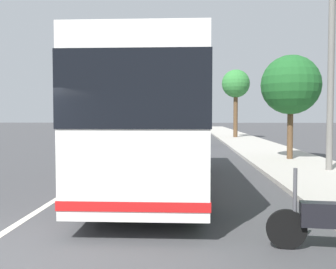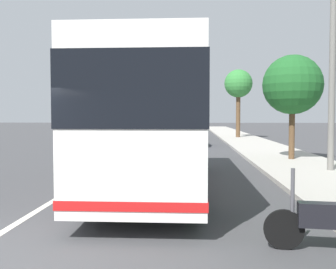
{
  "view_description": "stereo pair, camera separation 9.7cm",
  "coord_description": "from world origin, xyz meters",
  "px_view_note": "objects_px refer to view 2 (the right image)",
  "views": [
    {
      "loc": [
        -5.26,
        -3.23,
        2.05
      ],
      "look_at": [
        5.34,
        -2.69,
        1.54
      ],
      "focal_mm": 41.6,
      "sensor_mm": 36.0,
      "label": 1
    },
    {
      "loc": [
        -5.25,
        -3.33,
        2.05
      ],
      "look_at": [
        5.34,
        -2.69,
        1.54
      ],
      "focal_mm": 41.6,
      "sensor_mm": 36.0,
      "label": 2
    }
  ],
  "objects_px": {
    "car_oncoming": "(186,131)",
    "roadside_tree_mid_block": "(292,85)",
    "utility_pole": "(333,54)",
    "coach_bus": "(157,116)",
    "car_ahead_same_lane": "(118,131)",
    "roadside_tree_far_block": "(238,85)",
    "car_behind_bus": "(189,135)"
  },
  "relations": [
    {
      "from": "car_oncoming",
      "to": "roadside_tree_mid_block",
      "type": "relative_size",
      "value": 0.99
    },
    {
      "from": "utility_pole",
      "to": "coach_bus",
      "type": "bearing_deg",
      "value": 116.02
    },
    {
      "from": "coach_bus",
      "to": "car_oncoming",
      "type": "relative_size",
      "value": 2.15
    },
    {
      "from": "car_ahead_same_lane",
      "to": "roadside_tree_far_block",
      "type": "distance_m",
      "value": 11.52
    },
    {
      "from": "car_behind_bus",
      "to": "roadside_tree_mid_block",
      "type": "relative_size",
      "value": 0.87
    },
    {
      "from": "coach_bus",
      "to": "car_behind_bus",
      "type": "height_order",
      "value": "coach_bus"
    },
    {
      "from": "car_behind_bus",
      "to": "roadside_tree_mid_block",
      "type": "bearing_deg",
      "value": -157.69
    },
    {
      "from": "car_behind_bus",
      "to": "car_ahead_same_lane",
      "type": "height_order",
      "value": "car_behind_bus"
    },
    {
      "from": "car_ahead_same_lane",
      "to": "coach_bus",
      "type": "bearing_deg",
      "value": 15.79
    },
    {
      "from": "utility_pole",
      "to": "roadside_tree_mid_block",
      "type": "bearing_deg",
      "value": 7.53
    },
    {
      "from": "car_behind_bus",
      "to": "utility_pole",
      "type": "xyz_separation_m",
      "value": [
        -12.78,
        -5.04,
        3.49
      ]
    },
    {
      "from": "roadside_tree_far_block",
      "to": "coach_bus",
      "type": "bearing_deg",
      "value": 167.92
    },
    {
      "from": "car_oncoming",
      "to": "roadside_tree_far_block",
      "type": "xyz_separation_m",
      "value": [
        0.13,
        -4.65,
        4.15
      ]
    },
    {
      "from": "car_oncoming",
      "to": "roadside_tree_mid_block",
      "type": "height_order",
      "value": "roadside_tree_mid_block"
    },
    {
      "from": "car_ahead_same_lane",
      "to": "roadside_tree_far_block",
      "type": "xyz_separation_m",
      "value": [
        1.16,
        -10.69,
        4.15
      ]
    },
    {
      "from": "car_ahead_same_lane",
      "to": "utility_pole",
      "type": "distance_m",
      "value": 23.39
    },
    {
      "from": "coach_bus",
      "to": "car_ahead_same_lane",
      "type": "xyz_separation_m",
      "value": [
        22.98,
        5.52,
        -1.36
      ]
    },
    {
      "from": "coach_bus",
      "to": "roadside_tree_far_block",
      "type": "relative_size",
      "value": 1.62
    },
    {
      "from": "coach_bus",
      "to": "car_behind_bus",
      "type": "distance_m",
      "value": 15.74
    },
    {
      "from": "car_ahead_same_lane",
      "to": "roadside_tree_mid_block",
      "type": "distance_m",
      "value": 20.05
    },
    {
      "from": "car_behind_bus",
      "to": "car_ahead_same_lane",
      "type": "xyz_separation_m",
      "value": [
        7.32,
        6.37,
        -0.04
      ]
    },
    {
      "from": "car_oncoming",
      "to": "coach_bus",
      "type": "bearing_deg",
      "value": 175.64
    },
    {
      "from": "coach_bus",
      "to": "car_oncoming",
      "type": "bearing_deg",
      "value": -1.34
    },
    {
      "from": "car_oncoming",
      "to": "car_behind_bus",
      "type": "bearing_deg",
      "value": 179.16
    },
    {
      "from": "car_oncoming",
      "to": "utility_pole",
      "type": "bearing_deg",
      "value": -168.86
    },
    {
      "from": "car_oncoming",
      "to": "utility_pole",
      "type": "relative_size",
      "value": 0.56
    },
    {
      "from": "coach_bus",
      "to": "car_oncoming",
      "type": "xyz_separation_m",
      "value": [
        24.01,
        -0.51,
        -1.36
      ]
    },
    {
      "from": "car_oncoming",
      "to": "roadside_tree_far_block",
      "type": "relative_size",
      "value": 0.76
    },
    {
      "from": "car_behind_bus",
      "to": "car_ahead_same_lane",
      "type": "distance_m",
      "value": 9.7
    },
    {
      "from": "car_ahead_same_lane",
      "to": "roadside_tree_mid_block",
      "type": "xyz_separation_m",
      "value": [
        -16.58,
        -10.95,
        2.72
      ]
    },
    {
      "from": "car_behind_bus",
      "to": "roadside_tree_mid_block",
      "type": "distance_m",
      "value": 10.67
    },
    {
      "from": "car_oncoming",
      "to": "roadside_tree_far_block",
      "type": "bearing_deg",
      "value": -91.59
    }
  ]
}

